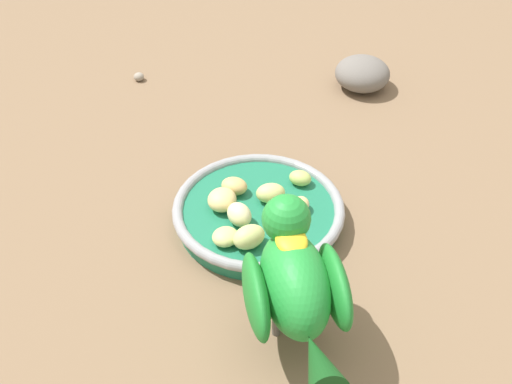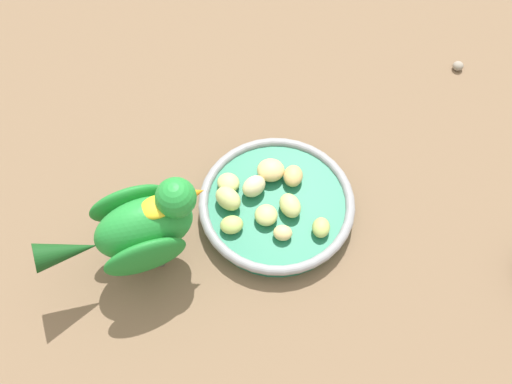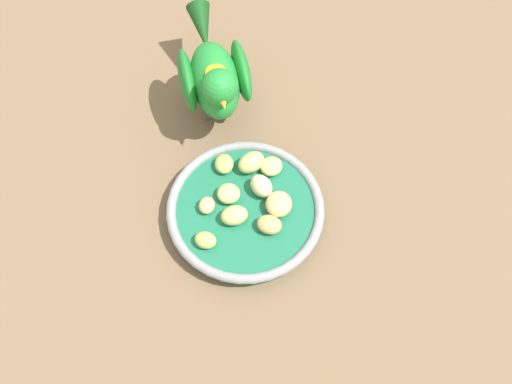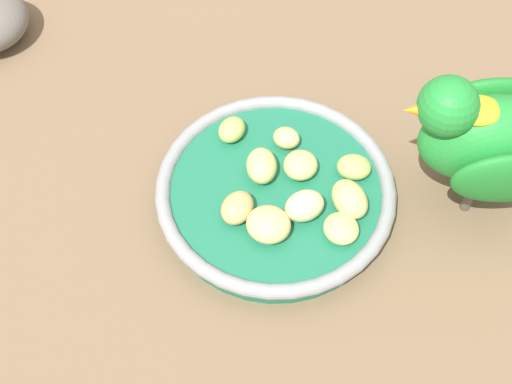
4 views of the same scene
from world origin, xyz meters
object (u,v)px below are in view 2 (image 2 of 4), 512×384
Objects in this scene: apple_piece_2 at (271,170)px; pebble_0 at (458,66)px; apple_piece_8 at (293,176)px; feeding_bowl at (277,205)px; apple_piece_9 at (286,232)px; parrot at (140,227)px; apple_piece_5 at (254,186)px; apple_piece_7 at (228,183)px; apple_piece_1 at (232,225)px; apple_piece_6 at (321,227)px; apple_piece_3 at (266,215)px; apple_piece_0 at (290,206)px; apple_piece_4 at (229,201)px.

pebble_0 is (-0.13, 0.35, -0.03)m from apple_piece_2.
apple_piece_2 is 0.03m from apple_piece_8.
apple_piece_2 is 1.13× the size of apple_piece_8.
feeding_bowl is 8.55× the size of apple_piece_9.
apple_piece_2 is 0.20m from parrot.
apple_piece_5 reaches higher than apple_piece_8.
apple_piece_7 reaches higher than pebble_0.
parrot is (0.05, -0.15, 0.05)m from apple_piece_5.
apple_piece_6 is at bearing 72.91° from apple_piece_1.
apple_piece_3 is 0.03m from apple_piece_9.
apple_piece_5 is 1.41× the size of apple_piece_9.
pebble_0 is at bearing 14.34° from parrot.
apple_piece_6 is (0.08, 0.07, -0.00)m from apple_piece_5.
apple_piece_6 is at bearing 21.50° from apple_piece_2.
parrot is at bearing -72.59° from apple_piece_5.
apple_piece_2 is at bearing 124.07° from apple_piece_5.
apple_piece_8 is at bearing -171.81° from apple_piece_6.
apple_piece_8 is (-0.04, 0.02, -0.00)m from apple_piece_0.
apple_piece_3 is 0.07m from apple_piece_8.
apple_piece_7 is at bearing 170.20° from apple_piece_1.
apple_piece_6 and apple_piece_7 have the same top height.
apple_piece_8 is at bearing 132.24° from feeding_bowl.
apple_piece_7 is 0.15m from parrot.
apple_piece_0 is at bearing 50.72° from apple_piece_7.
apple_piece_0 is 0.05m from apple_piece_8.
apple_piece_9 is at bearing -2.49° from feeding_bowl.
apple_piece_4 is (-0.03, 0.00, 0.00)m from apple_piece_1.
apple_piece_5 is at bearing -55.93° from apple_piece_2.
apple_piece_4 reaches higher than apple_piece_7.
apple_piece_8 is 0.08m from apple_piece_9.
apple_piece_3 is 1.27× the size of apple_piece_9.
apple_piece_6 is at bearing 60.73° from apple_piece_3.
pebble_0 is (-0.17, 0.35, -0.01)m from feeding_bowl.
feeding_bowl is 5.83× the size of apple_piece_0.
apple_piece_4 is 0.09m from apple_piece_9.
parrot is at bearing -69.62° from apple_piece_2.
apple_piece_9 is (0.05, -0.00, 0.02)m from feeding_bowl.
apple_piece_5 is (-0.04, -0.04, 0.00)m from apple_piece_0.
apple_piece_4 is at bearing -100.25° from feeding_bowl.
apple_piece_6 is 0.87× the size of apple_piece_8.
apple_piece_4 is at bearing -122.36° from apple_piece_6.
apple_piece_2 is at bearing 132.73° from apple_piece_1.
apple_piece_3 is at bearing -4.94° from parrot.
apple_piece_1 is 1.05× the size of apple_piece_6.
apple_piece_1 is 0.81× the size of apple_piece_2.
apple_piece_7 is at bearing 167.71° from apple_piece_4.
apple_piece_6 is at bearing 8.19° from apple_piece_8.
apple_piece_5 is at bearing -133.99° from feeding_bowl.
apple_piece_8 is at bearing 81.33° from apple_piece_7.
apple_piece_8 is 0.22m from parrot.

